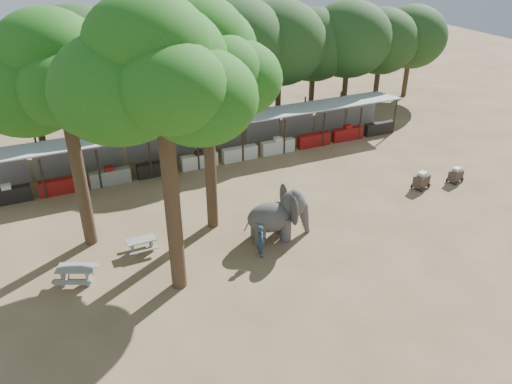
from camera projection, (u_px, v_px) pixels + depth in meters
name	position (u px, v px, depth m)	size (l,w,h in m)	color
ground	(323.00, 275.00, 22.24)	(100.00, 100.00, 0.00)	brown
vendor_stalls	(214.00, 142.00, 32.77)	(28.00, 2.99, 2.80)	#A5A8AD
yard_tree_left	(57.00, 77.00, 20.79)	(7.10, 6.90, 11.02)	#332316
yard_tree_center	(155.00, 74.00, 17.39)	(7.10, 6.90, 12.04)	#332316
yard_tree_back	(201.00, 60.00, 22.00)	(7.10, 6.90, 11.36)	#332316
backdrop_trees	(187.00, 58.00, 34.84)	(46.46, 5.95, 8.33)	#332316
elephant	(279.00, 215.00, 24.37)	(3.39, 2.55, 2.55)	#3D3B3B
handler	(261.00, 241.00, 23.21)	(0.59, 0.39, 1.64)	#26384C
picnic_table_near	(77.00, 273.00, 21.59)	(2.03, 1.95, 0.79)	gray
picnic_table_far	(141.00, 244.00, 23.68)	(1.37, 1.23, 0.68)	gray
cart_front	(421.00, 180.00, 29.35)	(1.21, 0.97, 1.03)	#332722
cart_back	(456.00, 175.00, 30.07)	(1.09, 0.86, 0.94)	#332722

